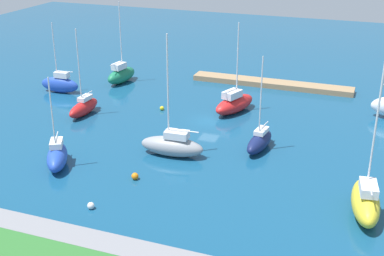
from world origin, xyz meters
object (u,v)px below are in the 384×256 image
Objects in this scene: sailboat_navy_east_end at (260,141)px; mooring_buoy_white at (91,206)px; sailboat_blue_inner_mooring at (57,156)px; mooring_buoy_yellow at (162,108)px; sailboat_yellow_outer_mooring at (366,201)px; pier_dock at (271,84)px; sailboat_red_off_beacon at (84,107)px; sailboat_green_far_north at (121,74)px; sailboat_blue_lone_south at (60,84)px; sailboat_red_lone_north at (234,103)px; sailboat_gray_along_channel at (172,145)px; mooring_buoy_orange at (135,176)px.

sailboat_navy_east_end is 16.85× the size of mooring_buoy_white.
sailboat_blue_inner_mooring is 20.75m from mooring_buoy_yellow.
sailboat_yellow_outer_mooring reaches higher than sailboat_blue_inner_mooring.
sailboat_red_off_beacon is at bearing 45.30° from pier_dock.
sailboat_green_far_north reaches higher than mooring_buoy_yellow.
sailboat_yellow_outer_mooring reaches higher than pier_dock.
sailboat_red_off_beacon is at bearing 137.62° from sailboat_blue_lone_south.
sailboat_blue_lone_south is at bearing 57.76° from sailboat_yellow_outer_mooring.
sailboat_red_off_beacon is 21.09m from sailboat_red_lone_north.
pier_dock is 40.27m from sailboat_blue_inner_mooring.
sailboat_gray_along_channel is 15.16m from mooring_buoy_yellow.
sailboat_gray_along_channel is at bearing 94.62° from sailboat_blue_inner_mooring.
sailboat_red_off_beacon is 18.45m from sailboat_gray_along_channel.
mooring_buoy_orange is at bearing 105.74° from mooring_buoy_yellow.
pier_dock is 44.28m from mooring_buoy_white.
pier_dock is at bearing 10.52° from sailboat_red_lone_north.
sailboat_yellow_outer_mooring is 1.16× the size of sailboat_red_lone_north.
sailboat_navy_east_end is 23.38m from sailboat_blue_inner_mooring.
pier_dock is 2.50× the size of sailboat_blue_inner_mooring.
sailboat_blue_inner_mooring is 15.26× the size of mooring_buoy_white.
sailboat_green_far_north is (27.77, -17.93, 0.31)m from sailboat_navy_east_end.
sailboat_red_off_beacon is at bearing -89.21° from sailboat_navy_east_end.
mooring_buoy_white is at bearing -148.91° from sailboat_green_far_north.
sailboat_blue_lone_south is 0.90× the size of sailboat_red_off_beacon.
sailboat_red_lone_north is at bearing 32.47° from sailboat_yellow_outer_mooring.
mooring_buoy_white is (24.46, 7.84, -1.24)m from sailboat_yellow_outer_mooring.
sailboat_gray_along_channel is at bearing 80.34° from pier_dock.
sailboat_yellow_outer_mooring is (-16.62, 35.75, 1.15)m from pier_dock.
sailboat_blue_inner_mooring is 31.08m from sailboat_green_far_north.
sailboat_blue_lone_south is 0.75× the size of sailboat_yellow_outer_mooring.
mooring_buoy_yellow is at bearing 171.71° from sailboat_blue_lone_south.
sailboat_blue_inner_mooring is at bearing 22.19° from sailboat_red_off_beacon.
sailboat_red_off_beacon is 1.06× the size of sailboat_navy_east_end.
pier_dock is 2.14× the size of sailboat_red_off_beacon.
mooring_buoy_white is at bearing 79.80° from pier_dock.
sailboat_yellow_outer_mooring reaches higher than sailboat_red_lone_north.
sailboat_navy_east_end reaches higher than sailboat_blue_lone_south.
mooring_buoy_orange is (-9.43, -0.19, -0.87)m from sailboat_blue_inner_mooring.
sailboat_blue_lone_south is 0.83× the size of sailboat_green_far_north.
sailboat_yellow_outer_mooring is 1.11× the size of sailboat_green_far_north.
sailboat_red_off_beacon is 0.96× the size of sailboat_red_lone_north.
sailboat_red_lone_north is 30.42m from mooring_buoy_white.
mooring_buoy_yellow is at bearing -74.26° from mooring_buoy_orange.
sailboat_blue_inner_mooring is 26.97m from sailboat_red_lone_north.
sailboat_red_lone_north is at bearing 80.27° from pier_dock.
sailboat_blue_inner_mooring is at bearing 169.91° from sailboat_red_lone_north.
sailboat_navy_east_end reaches higher than mooring_buoy_white.
sailboat_navy_east_end reaches higher than mooring_buoy_orange.
sailboat_yellow_outer_mooring is 29.10m from sailboat_red_lone_north.
sailboat_green_far_north is (-6.62, -7.91, 0.02)m from sailboat_blue_lone_south.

